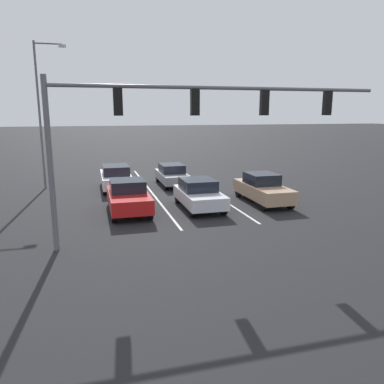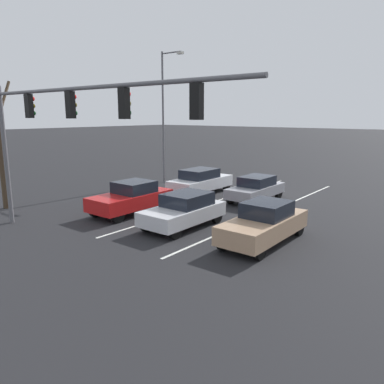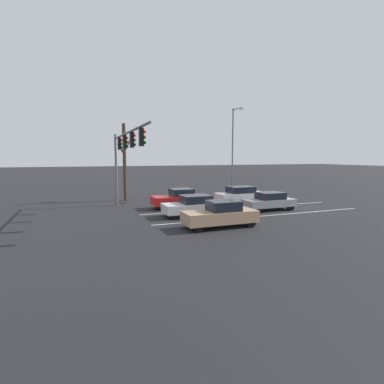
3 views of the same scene
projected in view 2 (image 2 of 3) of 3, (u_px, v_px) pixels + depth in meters
The scene contains 10 objects.
ground_plane at pixel (266, 197), 22.83m from camera, with size 240.00×240.00×0.00m, color black.
lane_stripe_left_divider at pixel (273, 210), 19.70m from camera, with size 0.12×17.28×0.01m, color silver.
lane_stripe_center_divider at pixel (217, 201), 21.91m from camera, with size 0.12×17.28×0.01m, color silver.
car_red_rightlane_front at pixel (131, 197), 19.10m from camera, with size 1.93×4.37×1.62m.
car_silver_midlane_front at pixel (184, 210), 16.74m from camera, with size 1.88×4.10×1.52m.
car_tan_leftlane_front at pixel (264, 223), 14.69m from camera, with size 1.77×4.53×1.61m.
car_gray_midlane_second at pixel (256, 188), 21.82m from camera, with size 1.73×4.19×1.45m.
car_white_rightlane_second at pixel (200, 181), 23.89m from camera, with size 1.86×4.68×1.58m.
traffic_signal_gantry at pixel (63, 118), 13.71m from camera, with size 13.04×0.37×6.19m.
street_lamp_right_shoulder at pixel (165, 110), 26.77m from camera, with size 1.95×0.24×9.28m.
Camera 2 is at (-10.32, 20.27, 4.96)m, focal length 35.00 mm.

